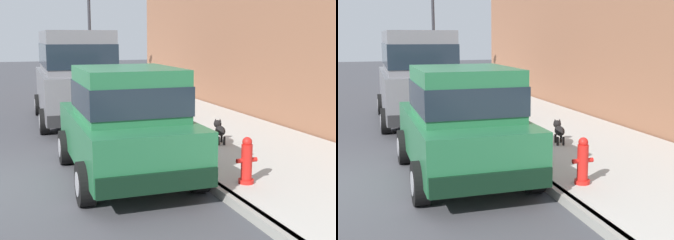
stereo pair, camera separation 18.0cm
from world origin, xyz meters
TOP-DOWN VIEW (x-y plane):
  - curb at (3.20, 0.00)m, footprint 0.16×64.00m
  - sidewalk at (5.00, 0.00)m, footprint 3.60×64.00m
  - car_green_hatchback at (2.09, -0.16)m, footprint 1.98×3.81m
  - car_grey_van at (2.09, 5.46)m, footprint 2.24×4.95m
  - dog_black at (4.46, 1.15)m, footprint 0.31×0.74m
  - fire_hydrant at (3.65, -1.45)m, footprint 0.34×0.24m
  - street_lamp at (3.55, 11.14)m, footprint 0.36×0.36m
  - building_facade at (7.10, 4.09)m, footprint 0.50×20.00m

SIDE VIEW (x-z plane):
  - curb at x=3.20m, z-range 0.00..0.14m
  - sidewalk at x=5.00m, z-range 0.00..0.14m
  - dog_black at x=4.46m, z-range 0.18..0.67m
  - fire_hydrant at x=3.65m, z-range 0.11..0.84m
  - car_green_hatchback at x=2.09m, z-range 0.04..1.92m
  - car_grey_van at x=2.09m, z-range 0.13..2.65m
  - building_facade at x=7.10m, z-range 0.00..4.21m
  - street_lamp at x=3.55m, z-range 0.70..5.12m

